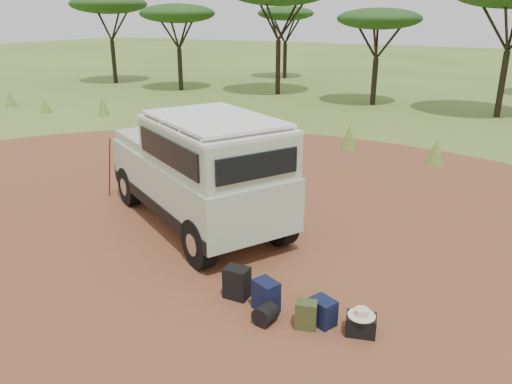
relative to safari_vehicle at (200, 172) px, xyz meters
The scene contains 13 objects.
ground 1.64m from the safari_vehicle, 51.92° to the right, with size 140.00×140.00×0.00m, color #4A6624.
dirt_clearing 1.64m from the safari_vehicle, 51.92° to the right, with size 23.00×23.00×0.01m, color brown.
grass_fringe 7.92m from the safari_vehicle, 84.39° to the left, with size 36.60×1.60×0.90m.
acacia_treeline 19.37m from the safari_vehicle, 85.75° to the left, with size 46.70×13.20×6.26m.
safari_vehicle is the anchor object (origin of this frame).
walking_staff 3.10m from the safari_vehicle, behind, with size 0.04×0.04×1.64m, color maroon.
backpack_black 3.36m from the safari_vehicle, 44.17° to the right, with size 0.40×0.30×0.55m, color black.
backpack_navy 3.87m from the safari_vehicle, 38.83° to the right, with size 0.40×0.29×0.53m, color #111335.
backpack_olive 4.54m from the safari_vehicle, 33.88° to the right, with size 0.32×0.23×0.44m, color #37411E.
duffel_navy 4.58m from the safari_vehicle, 30.29° to the right, with size 0.38×0.29×0.43m, color #111335.
hard_case 5.08m from the safari_vehicle, 26.43° to the right, with size 0.44×0.31×0.31m, color black.
stuff_sack 4.21m from the safari_vehicle, 40.88° to the right, with size 0.32×0.32×0.32m, color black.
safari_hat 5.04m from the safari_vehicle, 26.43° to the right, with size 0.41×0.41×0.12m.
Camera 1 is at (5.52, -7.63, 4.52)m, focal length 35.00 mm.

